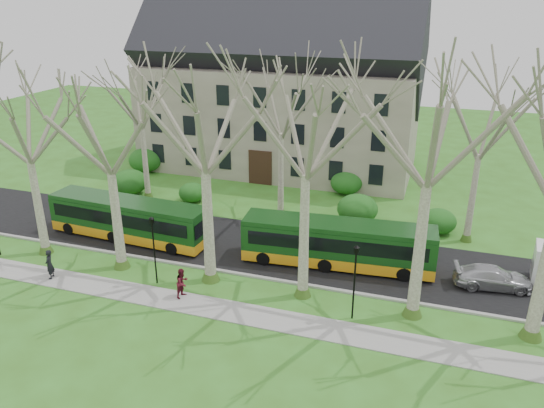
{
  "coord_description": "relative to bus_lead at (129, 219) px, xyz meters",
  "views": [
    {
      "loc": [
        9.54,
        -25.65,
        16.5
      ],
      "look_at": [
        0.08,
        3.0,
        4.45
      ],
      "focal_mm": 35.0,
      "sensor_mm": 36.0,
      "label": 1
    }
  ],
  "objects": [
    {
      "name": "tree_row_far",
      "position": [
        9.66,
        7.0,
        4.45
      ],
      "size": [
        33.0,
        7.0,
        12.0
      ],
      "color": "gray",
      "rests_on": "ground"
    },
    {
      "name": "hedges",
      "position": [
        6.32,
        10.0,
        -0.55
      ],
      "size": [
        30.6,
        8.6,
        2.0
      ],
      "color": "#1E4C15",
      "rests_on": "ground"
    },
    {
      "name": "lamp_row",
      "position": [
        10.99,
        -5.0,
        1.02
      ],
      "size": [
        36.22,
        0.22,
        4.3
      ],
      "color": "black",
      "rests_on": "ground"
    },
    {
      "name": "ground",
      "position": [
        10.99,
        -4.0,
        -1.55
      ],
      "size": [
        120.0,
        120.0,
        0.0
      ],
      "primitive_type": "plane",
      "color": "#366A1E",
      "rests_on": "ground"
    },
    {
      "name": "tree_row_verge",
      "position": [
        10.99,
        -3.7,
        5.45
      ],
      "size": [
        49.0,
        7.0,
        14.0
      ],
      "color": "gray",
      "rests_on": "ground"
    },
    {
      "name": "pedestrian_a",
      "position": [
        -1.49,
        -6.58,
        -0.55
      ],
      "size": [
        0.64,
        0.79,
        1.89
      ],
      "primitive_type": "imported",
      "rotation": [
        0.0,
        0.0,
        -1.27
      ],
      "color": "black",
      "rests_on": "sidewalk"
    },
    {
      "name": "bus_lead",
      "position": [
        0.0,
        0.0,
        0.0
      ],
      "size": [
        12.08,
        3.22,
        2.99
      ],
      "primitive_type": null,
      "rotation": [
        0.0,
        0.0,
        -0.06
      ],
      "color": "#113D13",
      "rests_on": "road"
    },
    {
      "name": "sedan",
      "position": [
        24.37,
        0.8,
        -0.84
      ],
      "size": [
        4.72,
        2.48,
        1.31
      ],
      "primitive_type": "imported",
      "rotation": [
        0.0,
        0.0,
        1.72
      ],
      "color": "#AEAEB3",
      "rests_on": "road"
    },
    {
      "name": "road",
      "position": [
        10.99,
        1.5,
        -1.52
      ],
      "size": [
        80.0,
        8.0,
        0.06
      ],
      "primitive_type": "cube",
      "color": "black",
      "rests_on": "ground"
    },
    {
      "name": "pedestrian_b",
      "position": [
        7.26,
        -5.95,
        -0.6
      ],
      "size": [
        0.85,
        0.99,
        1.79
      ],
      "primitive_type": "imported",
      "rotation": [
        0.0,
        0.0,
        1.35
      ],
      "color": "#53131F",
      "rests_on": "sidewalk"
    },
    {
      "name": "building",
      "position": [
        4.99,
        20.0,
        6.51
      ],
      "size": [
        26.5,
        12.2,
        16.0
      ],
      "color": "gray",
      "rests_on": "ground"
    },
    {
      "name": "curb",
      "position": [
        10.99,
        -2.5,
        -1.48
      ],
      "size": [
        80.0,
        0.25,
        0.14
      ],
      "primitive_type": "cube",
      "color": "#A5A39E",
      "rests_on": "ground"
    },
    {
      "name": "sidewalk",
      "position": [
        10.99,
        -6.5,
        -1.52
      ],
      "size": [
        70.0,
        2.0,
        0.06
      ],
      "primitive_type": "cube",
      "color": "gray",
      "rests_on": "ground"
    },
    {
      "name": "bus_follow",
      "position": [
        14.94,
        0.69,
        0.03
      ],
      "size": [
        12.32,
        3.5,
        3.04
      ],
      "primitive_type": null,
      "rotation": [
        0.0,
        0.0,
        0.08
      ],
      "color": "#113D13",
      "rests_on": "road"
    }
  ]
}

